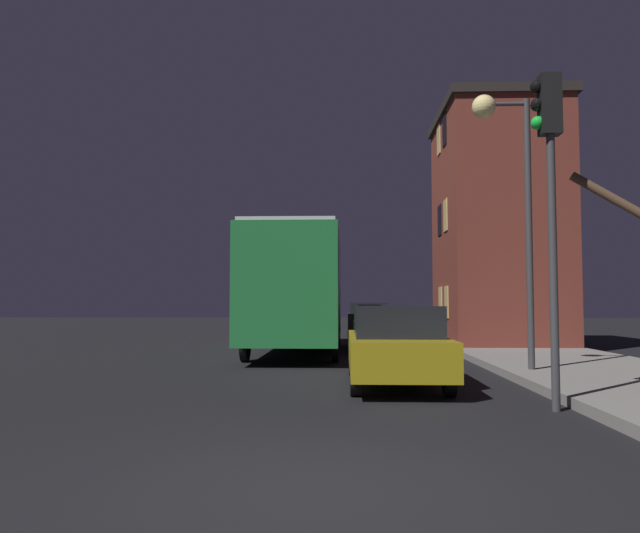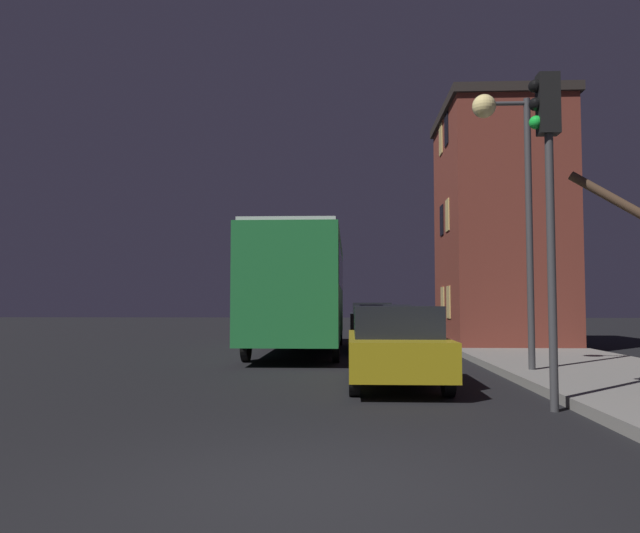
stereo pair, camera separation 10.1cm
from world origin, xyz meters
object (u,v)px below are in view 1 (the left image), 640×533
object	(u,v)px
car_far_lane	(369,319)
streetlamp	(505,163)
bus	(299,283)
car_near_lane	(395,344)
car_mid_lane	(382,327)
traffic_light	(549,170)

from	to	relation	value
car_far_lane	streetlamp	bearing A→B (deg)	-81.09
car_far_lane	bus	bearing A→B (deg)	-106.91
car_near_lane	bus	bearing A→B (deg)	106.99
streetlamp	car_mid_lane	bearing A→B (deg)	106.10
traffic_light	bus	bearing A→B (deg)	112.71
bus	car_mid_lane	size ratio (longest dim) A/B	2.13
traffic_light	bus	distance (m)	11.50
bus	streetlamp	bearing A→B (deg)	-53.31
car_mid_lane	car_far_lane	world-z (taller)	car_far_lane
car_mid_lane	bus	bearing A→B (deg)	-158.19
traffic_light	bus	size ratio (longest dim) A/B	0.48
streetlamp	car_near_lane	world-z (taller)	streetlamp
streetlamp	car_far_lane	xyz separation A→B (m)	(-2.31, 14.74, -3.66)
traffic_light	car_mid_lane	bearing A→B (deg)	98.64
traffic_light	car_far_lane	bearing A→B (deg)	95.76
traffic_light	car_far_lane	size ratio (longest dim) A/B	1.18
car_near_lane	car_mid_lane	bearing A→B (deg)	88.25
traffic_light	car_mid_lane	size ratio (longest dim) A/B	1.03
bus	car_far_lane	size ratio (longest dim) A/B	2.45
bus	car_far_lane	distance (m)	8.74
streetlamp	traffic_light	bearing A→B (deg)	-95.82
bus	car_mid_lane	world-z (taller)	bus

